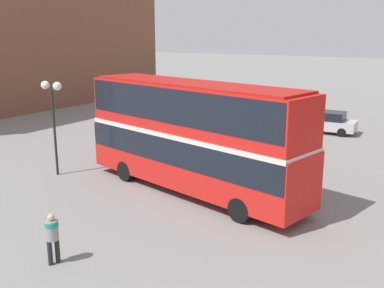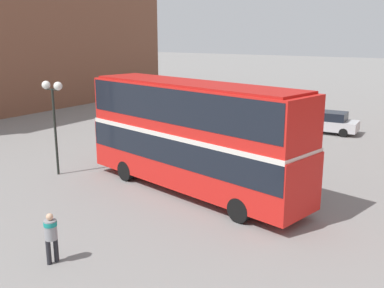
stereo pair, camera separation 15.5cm
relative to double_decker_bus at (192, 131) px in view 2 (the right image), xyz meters
name	(u,v)px [view 2 (the right image)]	position (x,y,z in m)	size (l,w,h in m)	color
ground_plane	(177,181)	(-1.40, 0.88, -2.80)	(240.00, 240.00, 0.00)	gray
double_decker_bus	(192,131)	(0.00, 0.00, 0.00)	(11.57, 4.90, 4.91)	red
pedestrian_foreground	(51,233)	(-0.21, -7.74, -1.79)	(0.48, 0.48, 1.64)	#232328
parked_car_kerb_near	(329,122)	(1.68, 15.52, -2.04)	(4.16, 2.08, 1.53)	silver
parked_car_kerb_far	(177,122)	(-7.32, 9.59, -2.00)	(4.52, 2.05, 1.58)	slate
street_lamp_twin_globe	(53,100)	(-7.08, -1.45, 0.98)	(1.25, 0.41, 4.69)	black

